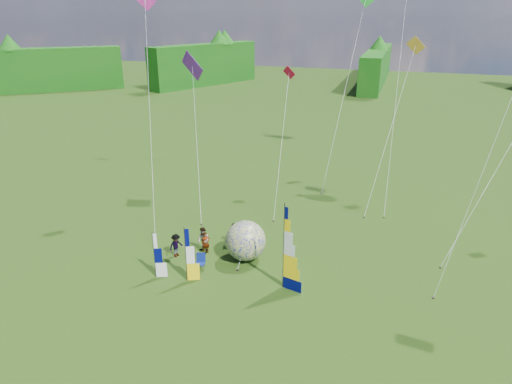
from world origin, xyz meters
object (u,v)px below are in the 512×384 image
(side_banner_far, at_px, (154,256))
(kite_whale, at_px, (398,81))
(spectator_d, at_px, (234,234))
(feather_banner_main, at_px, (284,248))
(camp_chair, at_px, (200,262))
(spectator_b, at_px, (203,240))
(spectator_a, at_px, (206,243))
(bol_inflatable, at_px, (245,241))
(spectator_c, at_px, (176,245))
(side_banner_left, at_px, (186,255))

(side_banner_far, xyz_separation_m, kite_whale, (12.85, 19.35, 8.50))
(spectator_d, bearing_deg, feather_banner_main, 165.35)
(feather_banner_main, relative_size, camp_chair, 4.92)
(kite_whale, bearing_deg, spectator_b, -109.29)
(side_banner_far, relative_size, spectator_a, 1.96)
(spectator_a, height_order, camp_chair, spectator_a)
(spectator_b, relative_size, spectator_d, 1.12)
(side_banner_far, distance_m, bol_inflatable, 6.03)
(spectator_c, bearing_deg, spectator_a, -32.49)
(spectator_d, bearing_deg, spectator_b, 72.82)
(spectator_c, bearing_deg, side_banner_left, -114.50)
(side_banner_left, bearing_deg, spectator_c, 105.25)
(side_banner_far, distance_m, spectator_d, 6.36)
(spectator_b, distance_m, spectator_d, 2.31)
(side_banner_far, bearing_deg, side_banner_left, -12.99)
(side_banner_far, relative_size, camp_chair, 2.82)
(feather_banner_main, height_order, spectator_a, feather_banner_main)
(feather_banner_main, xyz_separation_m, kite_whale, (5.01, 17.93, 7.36))
(side_banner_far, distance_m, spectator_b, 4.16)
(spectator_b, bearing_deg, side_banner_left, -53.25)
(side_banner_far, xyz_separation_m, spectator_d, (3.16, 5.48, -0.69))
(spectator_a, bearing_deg, spectator_c, 174.08)
(kite_whale, bearing_deg, camp_chair, -104.15)
(spectator_a, bearing_deg, bol_inflatable, -34.43)
(side_banner_far, relative_size, spectator_b, 1.63)
(bol_inflatable, bearing_deg, spectator_d, 132.37)
(bol_inflatable, distance_m, spectator_a, 2.91)
(side_banner_far, bearing_deg, camp_chair, 15.99)
(camp_chair, bearing_deg, side_banner_far, -155.39)
(feather_banner_main, relative_size, side_banner_far, 1.74)
(side_banner_left, height_order, spectator_a, side_banner_left)
(spectator_b, bearing_deg, feather_banner_main, 8.32)
(camp_chair, bearing_deg, spectator_a, 92.98)
(side_banner_left, height_order, spectator_d, side_banner_left)
(spectator_b, bearing_deg, kite_whale, 83.20)
(side_banner_left, bearing_deg, spectator_b, 73.94)
(side_banner_left, distance_m, spectator_a, 3.68)
(feather_banner_main, height_order, spectator_c, feather_banner_main)
(spectator_d, bearing_deg, side_banner_left, 104.24)
(spectator_a, bearing_deg, kite_whale, 17.70)
(side_banner_left, xyz_separation_m, spectator_c, (-2.01, 2.50, -0.96))
(spectator_b, relative_size, spectator_c, 1.14)
(spectator_c, distance_m, camp_chair, 2.53)
(feather_banner_main, distance_m, camp_chair, 5.95)
(feather_banner_main, bearing_deg, kite_whale, 89.91)
(feather_banner_main, height_order, side_banner_far, feather_banner_main)
(bol_inflatable, bearing_deg, side_banner_far, -139.71)
(side_banner_far, distance_m, kite_whale, 24.73)
(side_banner_left, height_order, kite_whale, kite_whale)
(spectator_d, xyz_separation_m, camp_chair, (-0.86, -3.81, -0.30))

